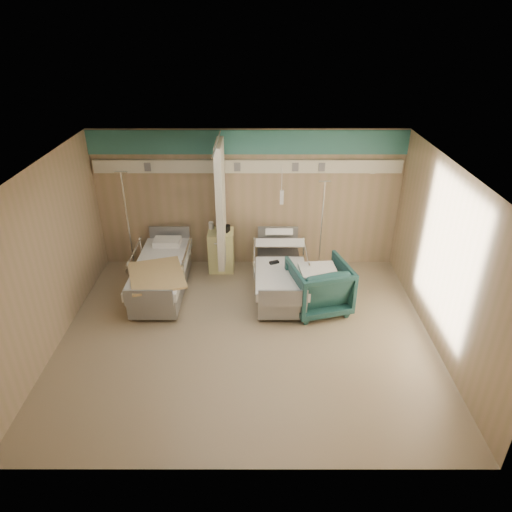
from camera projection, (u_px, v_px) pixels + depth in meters
The scene contains 13 objects.
ground at pixel (246, 335), 7.49m from camera, with size 6.00×5.00×0.00m, color gray.
room_walls at pixel (244, 225), 6.84m from camera, with size 6.04×5.04×2.82m.
bed_right at pixel (280, 278), 8.49m from camera, with size 1.00×2.16×0.63m, color white, non-canonical shape.
bed_left at pixel (162, 278), 8.49m from camera, with size 1.00×2.16×0.63m, color white, non-canonical shape.
bedside_cabinet at pixel (221, 250), 9.23m from camera, with size 0.50×0.48×0.85m, color #F1ED97.
visitor_armchair at pixel (319, 286), 7.97m from camera, with size 0.97×1.00×0.91m, color #1C4748.
waffle_blanket at pixel (319, 261), 7.75m from camera, with size 0.62×0.55×0.07m, color white.
iv_stand_right at pixel (320, 253), 9.20m from camera, with size 0.34×0.34×1.92m.
iv_stand_left at pixel (132, 253), 9.12m from camera, with size 0.38×0.38×2.12m.
call_remote at pixel (274, 262), 8.33m from camera, with size 0.17×0.08×0.04m, color black.
tan_blanket at pixel (157, 275), 7.93m from camera, with size 0.90×1.13×0.04m, color tan.
toiletry_bag at pixel (223, 228), 9.02m from camera, with size 0.24×0.15×0.13m, color black.
white_cup at pixel (211, 225), 9.12m from camera, with size 0.10×0.10×0.14m, color white.
Camera 1 is at (0.16, -5.99, 4.68)m, focal length 32.00 mm.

